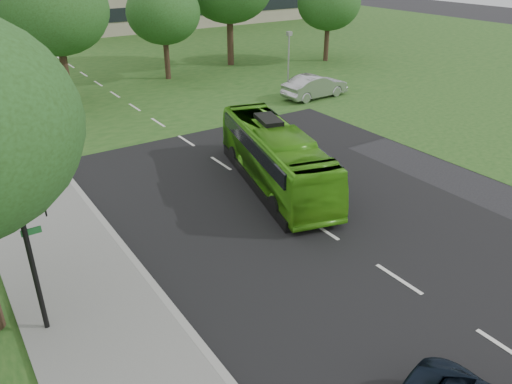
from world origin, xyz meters
TOP-DOWN VIEW (x-y plane):
  - ground at (0.00, 0.00)m, footprint 160.00×160.00m
  - street_surfaces at (-0.38, 22.75)m, footprint 120.00×120.00m
  - tree_park_b at (-3.33, 26.00)m, footprint 7.13×7.13m
  - tree_park_c at (5.51, 28.37)m, footprint 5.93×5.93m
  - tree_park_e at (21.45, 26.63)m, footprint 5.91×5.91m
  - bus at (0.93, 6.49)m, footprint 4.78×10.20m
  - sedan at (12.07, 17.00)m, footprint 5.23×2.05m
  - traffic_light at (-10.34, 2.00)m, footprint 0.84×0.26m
  - camera_pole at (11.84, 20.00)m, footprint 0.38×0.34m

SIDE VIEW (x-z plane):
  - ground at x=0.00m, z-range 0.00..0.00m
  - street_surfaces at x=-0.38m, z-range -0.05..0.10m
  - sedan at x=12.07m, z-range 0.00..1.69m
  - bus at x=0.93m, z-range 0.00..2.77m
  - camera_pole at x=11.84m, z-range 0.64..5.02m
  - traffic_light at x=-10.34m, z-range 0.45..5.66m
  - tree_park_c at x=5.51m, z-range 1.40..9.27m
  - tree_park_e at x=21.45m, z-range 1.41..9.30m
  - tree_park_b at x=-3.33m, z-range 1.63..10.98m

